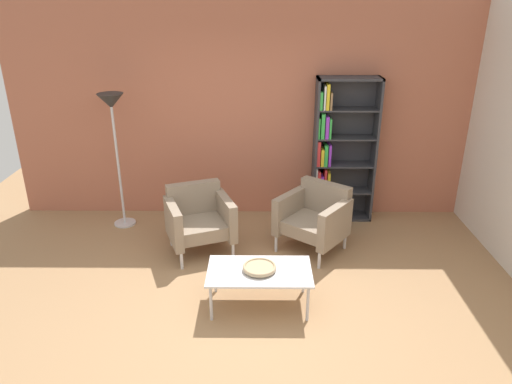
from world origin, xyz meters
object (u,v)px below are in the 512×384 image
Objects in this scene: armchair_by_bookshelf at (315,217)px; floor_lamp_torchiere at (113,117)px; bookshelf_tall at (337,153)px; decorative_bowl at (259,267)px; armchair_corner_red at (199,218)px; coffee_table_low at (259,273)px.

floor_lamp_torchiere is at bearing -156.01° from armchair_by_bookshelf.
decorative_bowl is (-1.01, -2.03, -0.48)m from bookshelf_tall.
armchair_corner_red is 1.65m from floor_lamp_torchiere.
bookshelf_tall is 2.88m from floor_lamp_torchiere.
armchair_by_bookshelf is at bearing 60.64° from decorative_bowl.
armchair_by_bookshelf is 2.73m from floor_lamp_torchiere.
bookshelf_tall reaches higher than armchair_by_bookshelf.
armchair_by_bookshelf is at bearing 60.64° from coffee_table_low.
armchair_corner_red is (-0.71, 1.10, 0.05)m from coffee_table_low.
armchair_by_bookshelf is (1.36, 0.05, 0.00)m from armchair_corner_red.
coffee_table_low is 1.05× the size of armchair_by_bookshelf.
bookshelf_tall is 2.34m from coffee_table_low.
armchair_corner_red is (-0.71, 1.10, -0.02)m from decorative_bowl.
bookshelf_tall reaches higher than decorative_bowl.
decorative_bowl is 0.36× the size of armchair_corner_red.
coffee_table_low is at bearing -78.14° from armchair_corner_red.
bookshelf_tall is 1.90× the size of coffee_table_low.
armchair_corner_red is at bearing -139.47° from armchair_by_bookshelf.
decorative_bowl is 0.18× the size of floor_lamp_torchiere.
armchair_corner_red is 1.36m from armchair_by_bookshelf.
floor_lamp_torchiere is (-2.82, -0.25, 0.53)m from bookshelf_tall.
armchair_corner_red is 0.51× the size of floor_lamp_torchiere.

